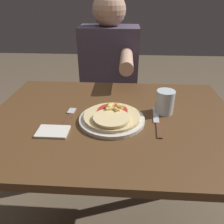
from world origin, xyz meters
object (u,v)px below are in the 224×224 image
object	(u,v)px
fork	(69,117)
drinking_glass	(165,102)
pizza	(112,116)
plate	(112,119)
dining_table	(112,143)
knife	(157,122)
person_diner	(110,75)

from	to	relation	value
fork	drinking_glass	size ratio (longest dim) A/B	1.81
pizza	fork	size ratio (longest dim) A/B	1.25
plate	pizza	size ratio (longest dim) A/B	1.16
dining_table	plate	xyz separation A→B (m)	(0.00, -0.04, 0.14)
dining_table	fork	size ratio (longest dim) A/B	5.72
pizza	knife	bearing A→B (deg)	0.07
knife	plate	bearing A→B (deg)	179.14
plate	person_diner	bearing A→B (deg)	94.87
dining_table	drinking_glass	distance (m)	0.28
knife	drinking_glass	bearing A→B (deg)	67.12
knife	dining_table	bearing A→B (deg)	167.67
fork	plate	bearing A→B (deg)	-4.86
fork	drinking_glass	world-z (taller)	drinking_glass
knife	drinking_glass	size ratio (longest dim) A/B	2.27
pizza	person_diner	distance (m)	0.69
pizza	person_diner	xyz separation A→B (m)	(-0.06, 0.68, -0.08)
plate	pizza	world-z (taller)	pizza
pizza	drinking_glass	distance (m)	0.23
dining_table	pizza	distance (m)	0.16
plate	drinking_glass	world-z (taller)	drinking_glass
dining_table	drinking_glass	xyz separation A→B (m)	(0.21, 0.05, 0.18)
plate	person_diner	size ratio (longest dim) A/B	0.21
knife	fork	bearing A→B (deg)	177.13
drinking_glass	dining_table	bearing A→B (deg)	-167.49
plate	fork	xyz separation A→B (m)	(-0.18, 0.01, -0.00)
knife	drinking_glass	xyz separation A→B (m)	(0.04, 0.09, 0.05)
plate	pizza	distance (m)	0.02
knife	drinking_glass	distance (m)	0.10
person_diner	knife	bearing A→B (deg)	-71.09
dining_table	drinking_glass	size ratio (longest dim) A/B	10.34
knife	person_diner	world-z (taller)	person_diner
pizza	fork	bearing A→B (deg)	174.22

